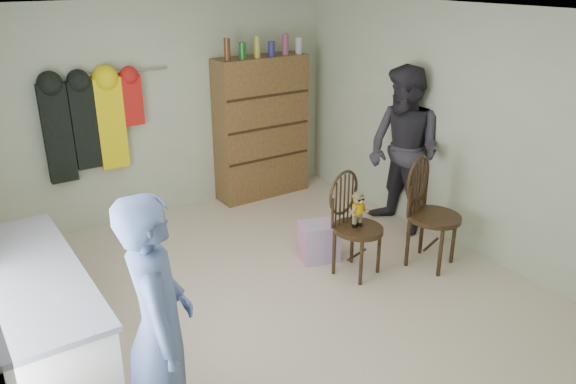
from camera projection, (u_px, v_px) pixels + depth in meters
ground_plane at (277, 302)px, 5.06m from camera, size 5.00×5.00×0.00m
room_walls at (243, 119)px, 4.88m from camera, size 5.00×5.00×5.00m
counter at (40, 331)px, 3.88m from camera, size 0.64×1.86×0.94m
chair_front at (354, 219)px, 5.36m from camera, size 0.56×0.56×1.03m
chair_far at (428, 208)px, 5.52m from camera, size 0.64×0.64×1.12m
striped_bag at (319, 241)px, 5.74m from camera, size 0.44×0.39×0.40m
person_left at (159, 328)px, 3.28m from camera, size 0.58×0.72×1.71m
person_right at (404, 151)px, 6.15m from camera, size 0.71×0.91×1.86m
dresser at (262, 127)px, 7.14m from camera, size 1.20×0.39×2.06m
coat_rack at (91, 124)px, 6.00m from camera, size 1.42×0.12×1.09m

